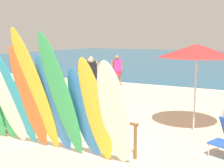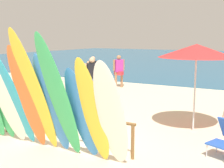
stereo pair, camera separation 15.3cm
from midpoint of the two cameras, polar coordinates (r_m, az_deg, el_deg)
ground at (r=19.89m, az=16.54°, el=1.56°), size 60.00×60.00×0.00m
surfboard_rack at (r=6.98m, az=-9.07°, el=-6.53°), size 3.75×0.07×0.77m
surfboard_white_2 at (r=7.00m, az=-18.88°, el=-3.28°), size 0.66×1.00×2.08m
surfboard_teal_3 at (r=6.81m, az=-17.68°, el=-2.87°), size 0.60×1.07×2.24m
surfboard_orange_4 at (r=6.50m, az=-15.28°, el=-2.86°), size 0.55×1.03×2.34m
surfboard_yellow_5 at (r=6.24m, az=-13.92°, el=-1.78°), size 0.53×1.18×2.67m
surfboard_blue_6 at (r=6.19m, az=-10.77°, el=-4.06°), size 0.56×0.91×2.18m
surfboard_green_7 at (r=5.78m, az=-9.32°, el=-2.89°), size 0.48×1.18×2.59m
surfboard_blue_8 at (r=5.85m, az=-5.00°, el=-5.93°), size 0.61×0.85×1.94m
surfboard_yellow_9 at (r=5.59m, az=-2.93°, el=-5.50°), size 0.58×0.89×2.15m
surfboard_white_10 at (r=5.38m, az=0.68°, el=-6.22°), size 0.62×1.01×2.12m
beachgoer_strolling at (r=14.54m, az=1.62°, el=2.93°), size 0.41×0.50×1.59m
beachgoer_near_rack at (r=11.70m, az=-3.44°, el=1.67°), size 0.44×0.53×1.69m
beachgoer_by_water at (r=13.87m, az=-3.34°, el=2.58°), size 0.41×0.53×1.58m
beach_umbrella at (r=7.94m, az=16.47°, el=6.14°), size 1.96×1.96×2.30m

